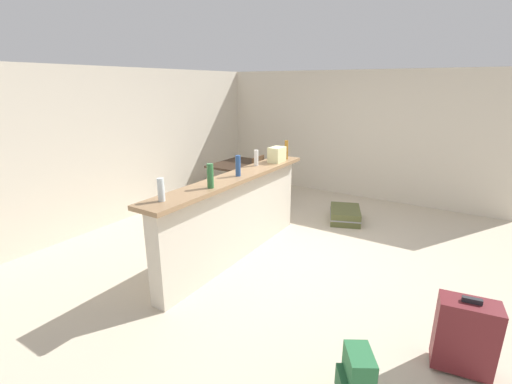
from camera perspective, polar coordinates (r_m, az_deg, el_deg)
The scene contains 16 objects.
ground_plane at distance 5.08m, azimuth 5.60°, elevation -9.61°, with size 13.00×13.00×0.05m, color beige.
wall_back at distance 6.57m, azimuth -18.68°, elevation 7.42°, with size 6.60×0.10×2.50m, color beige.
wall_right at distance 7.56m, azimuth 14.48°, elevation 8.93°, with size 0.10×6.00×2.50m, color beige.
partition_half_wall at distance 4.69m, azimuth -3.31°, elevation -4.38°, with size 2.80×0.20×1.08m, color beige.
bar_countertop at distance 4.51m, azimuth -3.43°, elevation 2.30°, with size 2.96×0.40×0.05m, color #93704C.
bottle_clear at distance 3.62m, azimuth -14.99°, elevation 0.35°, with size 0.07×0.07×0.23m, color silver.
bottle_green at distance 3.98m, azimuth -7.34°, elevation 2.58°, with size 0.07×0.07×0.28m, color #2D6B38.
bottle_blue at distance 4.46m, azimuth -2.90°, elevation 4.22°, with size 0.07×0.07×0.26m, color #284C89.
bottle_white at distance 5.03m, azimuth 0.04°, elevation 5.49°, with size 0.06×0.06×0.23m, color silver.
bottle_amber at distance 5.50m, azimuth 4.88°, elevation 6.75°, with size 0.06×0.06×0.29m, color #9E661E.
grocery_bag at distance 5.30m, azimuth 3.37°, elevation 6.01°, with size 0.26×0.18×0.22m, color beige.
dining_table at distance 7.06m, azimuth -2.92°, elevation 3.90°, with size 1.10×0.80×0.74m.
dining_chair_near_partition at distance 6.74m, azimuth 1.07°, elevation 2.16°, with size 0.41×0.41×0.93m.
suitcase_flat_olive at distance 6.24m, azimuth 14.08°, elevation -3.53°, with size 0.89×0.71×0.22m.
suitcase_upright_maroon at distance 3.47m, azimuth 30.49°, elevation -19.18°, with size 0.30×0.47×0.67m.
backpack_green at distance 3.00m, azimuth 15.83°, elevation -26.72°, with size 0.33×0.33×0.42m.
Camera 1 is at (-4.08, -2.00, 2.25)m, focal length 24.95 mm.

